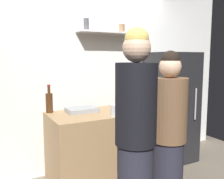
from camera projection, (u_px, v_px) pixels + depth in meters
The scene contains 11 objects.
back_wall_assembly at pixel (86, 75), 3.44m from camera, with size 4.80×0.32×2.60m.
refrigerator at pixel (171, 107), 3.71m from camera, with size 0.66×0.62×1.62m.
counter at pixel (112, 149), 2.93m from camera, with size 1.44×0.64×0.93m, color #9E7A51.
baking_pan at pixel (82, 110), 2.81m from camera, with size 0.34×0.24×0.05m, color gray.
utensil_holder at pixel (115, 110), 2.61m from camera, with size 0.11×0.11×0.22m.
wine_bottle_pale_glass at pixel (141, 97), 3.09m from camera, with size 0.07×0.07×0.32m.
wine_bottle_amber_glass at pixel (49, 102), 2.77m from camera, with size 0.08×0.08×0.32m.
wine_bottle_dark_glass at pixel (144, 94), 3.39m from camera, with size 0.07×0.07×0.31m.
water_bottle_plastic at pixel (135, 103), 2.72m from camera, with size 0.08×0.08×0.25m.
person_blonde at pixel (136, 137), 2.03m from camera, with size 0.34×0.34×1.78m.
person_brown_jacket at pixel (168, 137), 2.36m from camera, with size 0.34×0.34×1.61m.
Camera 1 is at (-1.32, -1.94, 1.54)m, focal length 39.75 mm.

